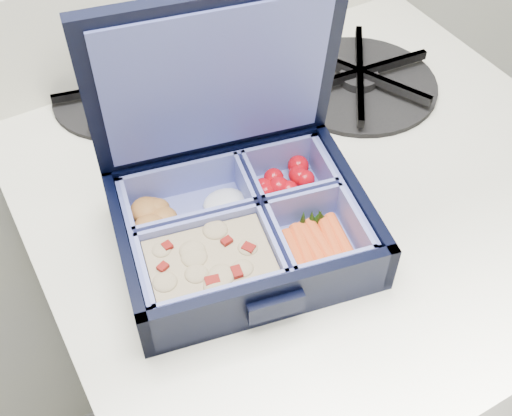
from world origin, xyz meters
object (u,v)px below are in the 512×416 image
bento_box (243,228)px  stove (293,367)px  burner_grate (359,77)px  fork (193,167)px

bento_box → stove: bearing=38.5°
stove → burner_grate: burner_grate is taller
stove → burner_grate: bearing=35.7°
stove → bento_box: 0.50m
bento_box → fork: (0.00, 0.12, -0.02)m
fork → stove: bearing=-7.1°
stove → fork: bearing=152.1°
stove → bento_box: bearing=-152.8°
burner_grate → stove: bearing=-144.3°
burner_grate → fork: bearing=-172.8°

